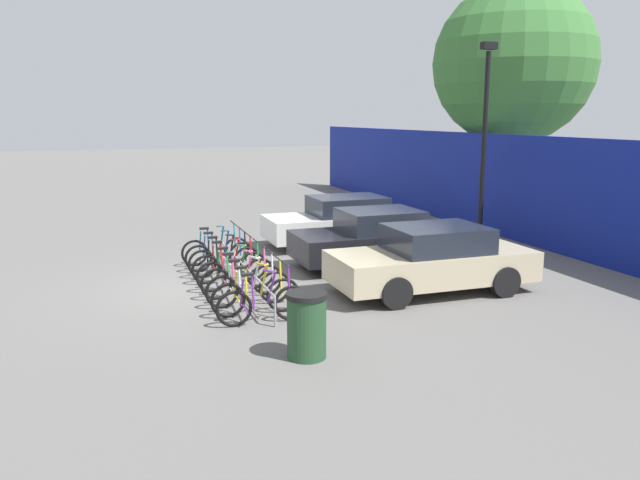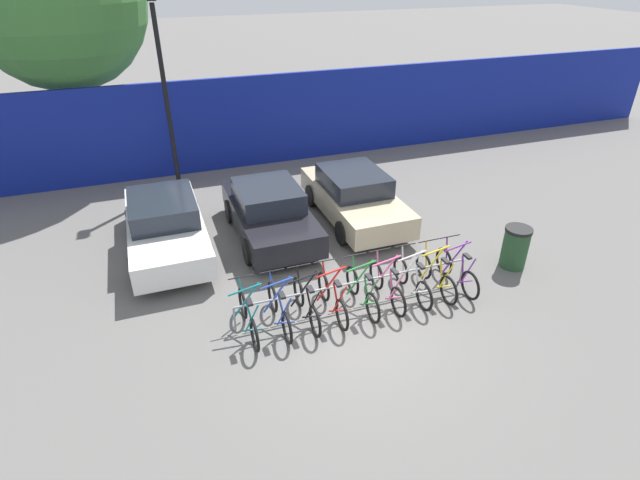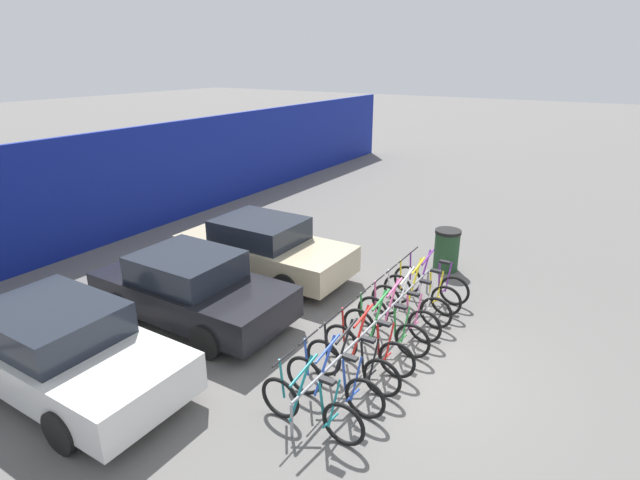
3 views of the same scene
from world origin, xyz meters
name	(u,v)px [view 2 (image 2 of 3)]	position (x,y,z in m)	size (l,w,h in m)	color
ground_plane	(353,325)	(0.00, 0.00, 0.00)	(120.00, 120.00, 0.00)	#605E5B
hoarding_wall	(245,123)	(0.00, 9.50, 1.55)	(36.00, 0.16, 3.10)	navy
bike_rack	(357,284)	(0.37, 0.68, 0.50)	(5.34, 0.04, 0.57)	gray
bicycle_teal	(248,317)	(-2.02, 0.53, 0.38)	(0.68, 1.71, 1.05)	black
bicycle_blue	(279,310)	(-1.39, 0.53, 0.38)	(0.68, 1.71, 1.05)	black
bicycle_black	(306,304)	(-0.81, 0.53, 0.38)	(0.68, 1.71, 1.05)	black
bicycle_red	(332,298)	(-0.24, 0.53, 0.38)	(0.68, 1.71, 1.05)	black
bicycle_green	(362,292)	(0.44, 0.53, 0.38)	(0.68, 1.71, 1.05)	black
bicycle_pink	(387,286)	(1.02, 0.53, 0.38)	(0.68, 1.71, 1.05)	black
bicycle_white	(412,281)	(1.63, 0.53, 0.38)	(0.68, 1.71, 1.05)	black
bicycle_yellow	(436,276)	(2.22, 0.53, 0.38)	(0.68, 1.71, 1.05)	black
bicycle_purple	(457,271)	(2.77, 0.53, 0.38)	(0.68, 1.71, 1.05)	black
car_white	(165,225)	(-3.23, 4.44, 0.69)	(1.91, 4.46, 1.40)	silver
car_black	(269,212)	(-0.59, 4.25, 0.69)	(1.91, 4.05, 1.40)	black
car_beige	(354,196)	(1.91, 4.40, 0.69)	(1.91, 4.24, 1.40)	#C1B28E
lamp_post	(164,86)	(-2.54, 8.50, 3.19)	(0.24, 0.44, 5.68)	black
trash_bin	(515,247)	(4.53, 0.76, 0.52)	(0.63, 0.63, 1.03)	#234728
tree_behind_hoarding	(55,1)	(-5.21, 11.30, 5.34)	(5.40, 5.40, 8.08)	brown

